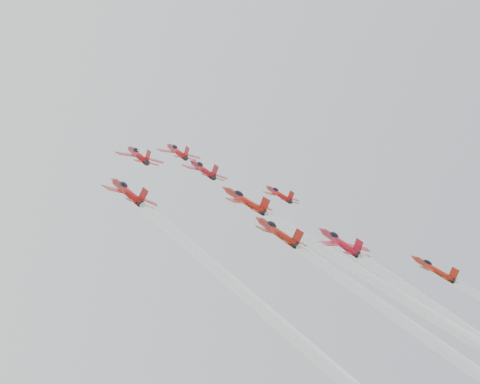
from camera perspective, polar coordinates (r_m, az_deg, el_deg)
jet_lead at (r=148.77m, az=-5.39°, el=3.48°), size 10.36×12.64×9.93m
jet_row2_left at (r=124.83m, az=-8.69°, el=3.15°), size 9.49×11.58×9.10m
jet_row2_center at (r=135.93m, az=-3.20°, el=1.96°), size 10.36×12.65×9.94m
jet_row2_right at (r=141.73m, az=3.34°, el=-0.16°), size 8.86×10.81×8.49m
jet_center at (r=81.20m, az=17.11°, el=-11.99°), size 10.28×89.30×69.72m
jet_rear_farleft at (r=56.67m, az=3.65°, el=-13.01°), size 8.55×74.29×58.00m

